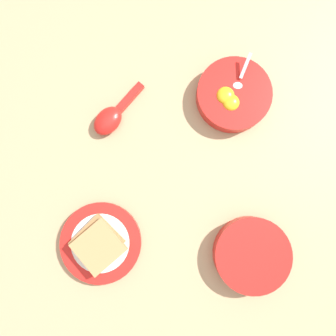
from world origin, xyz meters
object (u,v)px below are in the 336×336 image
at_px(egg_bowl, 233,95).
at_px(toast_sandwich, 98,245).
at_px(congee_bowl, 252,255).
at_px(toast_plate, 101,243).
at_px(soup_spoon, 111,118).

height_order(egg_bowl, toast_sandwich, egg_bowl).
height_order(egg_bowl, congee_bowl, egg_bowl).
xyz_separation_m(toast_plate, congee_bowl, (0.32, -0.00, 0.01)).
relative_size(toast_sandwich, congee_bowl, 0.80).
relative_size(egg_bowl, soup_spoon, 1.17).
xyz_separation_m(toast_sandwich, congee_bowl, (0.33, 0.00, -0.01)).
bearing_deg(congee_bowl, egg_bowl, 99.54).
bearing_deg(congee_bowl, toast_plate, 179.96).
bearing_deg(soup_spoon, toast_plate, -89.73).
distance_m(toast_plate, congee_bowl, 0.32).
xyz_separation_m(egg_bowl, toast_sandwich, (-0.27, -0.35, 0.01)).
xyz_separation_m(toast_sandwich, soup_spoon, (0.00, 0.28, -0.02)).
bearing_deg(congee_bowl, soup_spoon, 139.74).
bearing_deg(toast_plate, congee_bowl, -0.04).
bearing_deg(soup_spoon, congee_bowl, -40.26).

